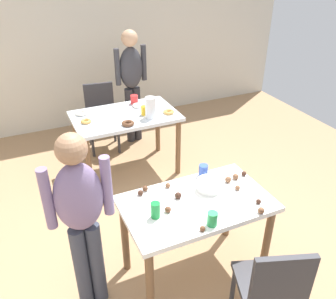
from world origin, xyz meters
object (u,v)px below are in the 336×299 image
(chair_near_table, at_px, (272,287))
(dining_table_near, at_px, (196,213))
(person_girl_near, at_px, (81,213))
(mixing_bowl, at_px, (209,185))
(dining_table_far, at_px, (126,123))
(chair_far_table, at_px, (101,113))
(person_adult_far, at_px, (131,78))
(soda_can, at_px, (155,210))
(pitcher_far, at_px, (150,108))

(chair_near_table, bearing_deg, dining_table_near, 104.66)
(person_girl_near, relative_size, mixing_bowl, 7.70)
(dining_table_far, relative_size, chair_far_table, 1.35)
(chair_far_table, bearing_deg, mixing_bowl, -84.02)
(dining_table_near, relative_size, chair_far_table, 1.29)
(chair_near_table, relative_size, person_adult_far, 0.57)
(chair_near_table, height_order, person_girl_near, person_girl_near)
(person_adult_far, bearing_deg, mixing_bowl, -94.82)
(dining_table_far, relative_size, mixing_bowl, 6.18)
(dining_table_near, height_order, person_girl_near, person_girl_near)
(chair_far_table, distance_m, person_girl_near, 2.53)
(dining_table_near, xyz_separation_m, person_adult_far, (0.36, 2.46, 0.28))
(dining_table_near, bearing_deg, chair_far_table, 92.06)
(soda_can, bearing_deg, dining_table_near, 5.31)
(chair_far_table, xyz_separation_m, pitcher_far, (0.34, -0.91, 0.37))
(dining_table_far, height_order, chair_near_table, chair_near_table)
(pitcher_far, bearing_deg, mixing_bowl, -93.74)
(dining_table_near, distance_m, dining_table_far, 1.73)
(person_adult_far, height_order, mixing_bowl, person_adult_far)
(chair_near_table, height_order, mixing_bowl, chair_near_table)
(mixing_bowl, height_order, soda_can, soda_can)
(person_adult_far, bearing_deg, pitcher_far, -96.52)
(dining_table_far, xyz_separation_m, mixing_bowl, (0.14, -1.64, 0.15))
(chair_near_table, bearing_deg, chair_far_table, 94.93)
(pitcher_far, bearing_deg, person_girl_near, -126.68)
(person_adult_far, relative_size, pitcher_far, 6.49)
(person_adult_far, xyz_separation_m, pitcher_far, (-0.10, -0.92, -0.05))
(dining_table_far, bearing_deg, chair_far_table, 98.09)
(person_girl_near, bearing_deg, chair_near_table, -37.33)
(person_girl_near, distance_m, mixing_bowl, 1.00)
(chair_far_table, relative_size, soda_can, 7.13)
(dining_table_near, xyz_separation_m, pitcher_far, (0.25, 1.54, 0.23))
(dining_table_near, distance_m, person_girl_near, 0.88)
(dining_table_far, height_order, person_adult_far, person_adult_far)
(person_girl_near, relative_size, pitcher_far, 6.24)
(person_adult_far, bearing_deg, soda_can, -105.85)
(person_girl_near, height_order, soda_can, person_girl_near)
(mixing_bowl, distance_m, pitcher_far, 1.45)
(person_adult_far, distance_m, pitcher_far, 0.92)
(dining_table_far, relative_size, pitcher_far, 5.01)
(dining_table_far, distance_m, mixing_bowl, 1.65)
(dining_table_far, height_order, chair_far_table, chair_far_table)
(chair_near_table, relative_size, mixing_bowl, 4.57)
(dining_table_far, bearing_deg, soda_can, -101.64)
(person_girl_near, bearing_deg, dining_table_far, 62.72)
(dining_table_near, xyz_separation_m, chair_far_table, (-0.09, 2.46, -0.14))
(dining_table_far, xyz_separation_m, person_girl_near, (-0.85, -1.66, 0.23))
(dining_table_far, height_order, pitcher_far, pitcher_far)
(chair_far_table, bearing_deg, dining_table_far, -81.91)
(chair_near_table, distance_m, chair_far_table, 3.17)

